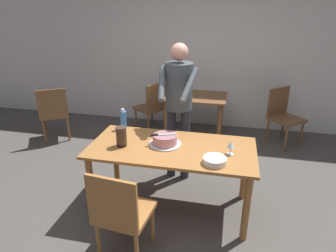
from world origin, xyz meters
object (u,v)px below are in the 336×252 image
at_px(background_chair_1, 54,112).
at_px(background_chair_2, 153,106).
at_px(cake_knife, 158,135).
at_px(water_bottle, 123,120).
at_px(hurricane_lamp, 121,136).
at_px(background_table, 195,105).
at_px(main_dining_table, 172,156).
at_px(person_cutting_cake, 179,99).
at_px(cake_on_platter, 165,140).
at_px(chair_near_side, 121,212).
at_px(background_chair_0, 283,114).
at_px(plate_stack, 215,161).
at_px(wine_glass_near, 231,145).

xyz_separation_m(background_chair_1, background_chair_2, (1.49, 0.65, 0.00)).
relative_size(cake_knife, background_chair_1, 0.29).
bearing_deg(water_bottle, hurricane_lamp, -72.29).
bearing_deg(background_table, main_dining_table, -89.79).
xyz_separation_m(hurricane_lamp, background_chair_1, (-1.72, 1.42, -0.37)).
bearing_deg(person_cutting_cake, water_bottle, -154.24).
bearing_deg(cake_on_platter, background_chair_1, 149.02).
relative_size(cake_on_platter, chair_near_side, 0.38).
distance_m(water_bottle, hurricane_lamp, 0.45).
xyz_separation_m(water_bottle, background_chair_0, (2.04, 1.68, -0.37)).
bearing_deg(chair_near_side, background_chair_0, 59.26).
height_order(cake_on_platter, hurricane_lamp, hurricane_lamp).
bearing_deg(cake_on_platter, plate_stack, -28.03).
bearing_deg(background_chair_0, background_chair_2, -179.07).
distance_m(wine_glass_near, background_table, 2.06).
relative_size(background_table, background_chair_1, 1.11).
bearing_deg(background_chair_1, water_bottle, -32.01).
distance_m(cake_on_platter, background_chair_0, 2.49).
xyz_separation_m(main_dining_table, cake_on_platter, (-0.08, 0.04, 0.16)).
distance_m(cake_on_platter, background_table, 1.89).
bearing_deg(cake_knife, chair_near_side, -98.90).
relative_size(hurricane_lamp, background_chair_2, 0.23).
bearing_deg(background_table, background_chair_1, -165.35).
bearing_deg(hurricane_lamp, cake_on_platter, 16.33).
xyz_separation_m(cake_knife, person_cutting_cake, (0.10, 0.62, 0.21)).
xyz_separation_m(main_dining_table, person_cutting_cake, (-0.05, 0.63, 0.43)).
bearing_deg(background_table, cake_knife, -94.28).
distance_m(plate_stack, background_table, 2.22).
xyz_separation_m(plate_stack, chair_near_side, (-0.73, -0.54, -0.29)).
height_order(main_dining_table, plate_stack, plate_stack).
bearing_deg(wine_glass_near, background_chair_0, 68.66).
bearing_deg(background_chair_0, cake_knife, -127.62).
relative_size(water_bottle, background_chair_2, 0.28).
height_order(cake_knife, person_cutting_cake, person_cutting_cake).
height_order(wine_glass_near, water_bottle, water_bottle).
distance_m(water_bottle, background_chair_1, 1.91).
relative_size(main_dining_table, water_bottle, 6.85).
relative_size(hurricane_lamp, person_cutting_cake, 0.12).
bearing_deg(plate_stack, cake_on_platter, 151.97).
xyz_separation_m(plate_stack, water_bottle, (-1.11, 0.59, 0.08)).
relative_size(chair_near_side, background_chair_1, 1.00).
height_order(wine_glass_near, chair_near_side, chair_near_side).
xyz_separation_m(cake_on_platter, plate_stack, (0.54, -0.29, -0.02)).
bearing_deg(background_chair_2, hurricane_lamp, -83.50).
xyz_separation_m(cake_on_platter, person_cutting_cake, (0.03, 0.59, 0.27)).
distance_m(hurricane_lamp, chair_near_side, 0.83).
distance_m(wine_glass_near, background_chair_1, 3.16).
xyz_separation_m(cake_on_platter, cake_knife, (-0.07, -0.02, 0.06)).
height_order(chair_near_side, background_chair_1, same).
xyz_separation_m(person_cutting_cake, chair_near_side, (-0.23, -1.42, -0.58)).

